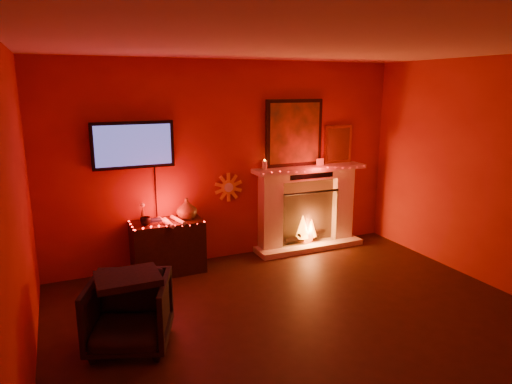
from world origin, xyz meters
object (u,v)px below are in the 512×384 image
tv (133,145)px  armchair (129,313)px  sunburst_clock (228,187)px  console_table (169,244)px  fireplace (307,200)px

tv → armchair: size_ratio=1.70×
sunburst_clock → armchair: bearing=-132.5°
console_table → tv: bearing=150.3°
tv → console_table: size_ratio=1.29×
fireplace → sunburst_clock: bearing=175.6°
armchair → sunburst_clock: bearing=67.6°
tv → console_table: tv is taller
fireplace → console_table: fireplace is taller
sunburst_clock → armchair: size_ratio=0.55×
armchair → tv: bearing=97.5°
fireplace → armchair: fireplace is taller
sunburst_clock → tv: bearing=-178.8°
fireplace → armchair: bearing=-149.0°
tv → sunburst_clock: 1.41m
console_table → armchair: size_ratio=1.31×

